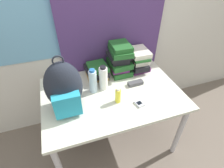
% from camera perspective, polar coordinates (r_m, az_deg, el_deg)
% --- Properties ---
extents(wall_back, '(6.00, 0.06, 2.50)m').
position_cam_1_polar(wall_back, '(1.80, -5.78, 21.05)').
color(wall_back, beige).
rests_on(wall_back, ground_plane).
extents(curtain_blue, '(1.08, 0.04, 2.50)m').
position_cam_1_polar(curtain_blue, '(1.79, 0.12, 21.14)').
color(curtain_blue, '#4C336B').
rests_on(curtain_blue, ground_plane).
extents(desk, '(1.27, 0.86, 0.72)m').
position_cam_1_polar(desk, '(1.68, 0.00, -4.69)').
color(desk, beige).
rests_on(desk, ground_plane).
extents(backpack, '(0.29, 0.27, 0.49)m').
position_cam_1_polar(backpack, '(1.40, -15.37, -1.28)').
color(backpack, '#1E232D').
rests_on(backpack, desk).
extents(book_stack_left, '(0.22, 0.27, 0.14)m').
position_cam_1_polar(book_stack_left, '(1.79, -4.99, 4.25)').
color(book_stack_left, olive).
rests_on(book_stack_left, desk).
extents(book_stack_center, '(0.23, 0.29, 0.33)m').
position_cam_1_polar(book_stack_center, '(1.79, 2.53, 8.07)').
color(book_stack_center, '#1E5623').
rests_on(book_stack_center, desk).
extents(book_stack_right, '(0.21, 0.29, 0.23)m').
position_cam_1_polar(book_stack_right, '(1.90, 8.58, 7.84)').
color(book_stack_right, '#6B2370').
rests_on(book_stack_right, desk).
extents(water_bottle, '(0.07, 0.07, 0.24)m').
position_cam_1_polar(water_bottle, '(1.58, -6.23, 0.92)').
color(water_bottle, silver).
rests_on(water_bottle, desk).
extents(sports_bottle, '(0.08, 0.08, 0.25)m').
position_cam_1_polar(sports_bottle, '(1.61, -2.84, 1.93)').
color(sports_bottle, white).
rests_on(sports_bottle, desk).
extents(sunscreen_bottle, '(0.05, 0.05, 0.15)m').
position_cam_1_polar(sunscreen_bottle, '(1.49, 1.96, -3.79)').
color(sunscreen_bottle, yellow).
rests_on(sunscreen_bottle, desk).
extents(cell_phone, '(0.07, 0.09, 0.02)m').
position_cam_1_polar(cell_phone, '(1.53, 8.86, -6.35)').
color(cell_phone, '#B7BCC6').
rests_on(cell_phone, desk).
extents(sunglasses_case, '(0.15, 0.06, 0.04)m').
position_cam_1_polar(sunglasses_case, '(1.72, 7.66, 0.28)').
color(sunglasses_case, '#47474C').
rests_on(sunglasses_case, desk).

